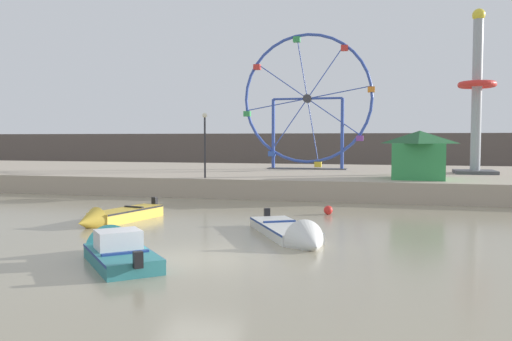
# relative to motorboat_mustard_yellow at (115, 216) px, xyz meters

# --- Properties ---
(ground_plane) EXTENTS (240.00, 240.00, 0.00)m
(ground_plane) POSITION_rel_motorboat_mustard_yellow_xyz_m (6.07, -5.80, -0.29)
(ground_plane) COLOR gray
(quay_promenade) EXTENTS (110.00, 21.25, 1.22)m
(quay_promenade) POSITION_rel_motorboat_mustard_yellow_xyz_m (6.07, 20.62, 0.32)
(quay_promenade) COLOR tan
(quay_promenade) RESTS_ON ground_plane
(distant_town_skyline) EXTENTS (140.00, 3.00, 4.40)m
(distant_town_skyline) POSITION_rel_motorboat_mustard_yellow_xyz_m (6.07, 43.75, 1.91)
(distant_town_skyline) COLOR #564C47
(distant_town_skyline) RESTS_ON ground_plane
(motorboat_mustard_yellow) EXTENTS (2.25, 5.08, 1.17)m
(motorboat_mustard_yellow) POSITION_rel_motorboat_mustard_yellow_xyz_m (0.00, 0.00, 0.00)
(motorboat_mustard_yellow) COLOR gold
(motorboat_mustard_yellow) RESTS_ON ground_plane
(motorboat_pale_grey) EXTENTS (4.11, 5.82, 1.47)m
(motorboat_pale_grey) POSITION_rel_motorboat_mustard_yellow_xyz_m (8.42, -2.16, -0.08)
(motorboat_pale_grey) COLOR silver
(motorboat_pale_grey) RESTS_ON ground_plane
(motorboat_teal_painted) EXTENTS (4.02, 4.24, 1.52)m
(motorboat_teal_painted) POSITION_rel_motorboat_mustard_yellow_xyz_m (3.57, -6.47, -0.00)
(motorboat_teal_painted) COLOR teal
(motorboat_teal_painted) RESTS_ON ground_plane
(ferris_wheel_blue_frame) EXTENTS (10.84, 1.20, 11.16)m
(ferris_wheel_blue_frame) POSITION_rel_motorboat_mustard_yellow_xyz_m (5.24, 22.39, 6.54)
(ferris_wheel_blue_frame) COLOR #334CA8
(ferris_wheel_blue_frame) RESTS_ON quay_promenade
(drop_tower_steel_tower) EXTENTS (2.80, 2.80, 11.73)m
(drop_tower_steel_tower) POSITION_rel_motorboat_mustard_yellow_xyz_m (17.85, 19.62, 6.14)
(drop_tower_steel_tower) COLOR #999EA3
(drop_tower_steel_tower) RESTS_ON quay_promenade
(carnival_booth_green_kiosk) EXTENTS (3.73, 4.10, 3.01)m
(carnival_booth_green_kiosk) POSITION_rel_motorboat_mustard_yellow_xyz_m (13.63, 13.43, 2.50)
(carnival_booth_green_kiosk) COLOR #33934C
(carnival_booth_green_kiosk) RESTS_ON quay_promenade
(promenade_lamp_near) EXTENTS (0.32, 0.32, 4.17)m
(promenade_lamp_near) POSITION_rel_motorboat_mustard_yellow_xyz_m (0.30, 11.03, 3.63)
(promenade_lamp_near) COLOR #2D2D33
(promenade_lamp_near) RESTS_ON quay_promenade
(mooring_buoy_orange) EXTENTS (0.44, 0.44, 0.44)m
(mooring_buoy_orange) POSITION_rel_motorboat_mustard_yellow_xyz_m (8.89, 4.84, -0.07)
(mooring_buoy_orange) COLOR red
(mooring_buoy_orange) RESTS_ON ground_plane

